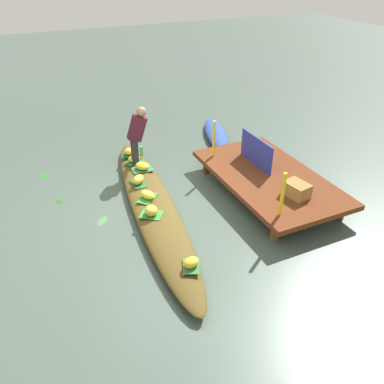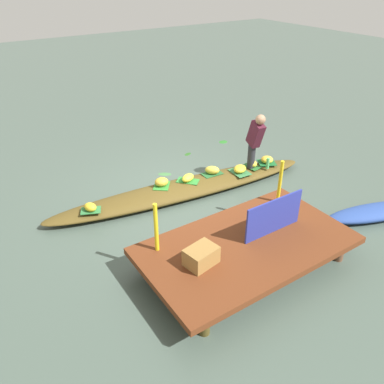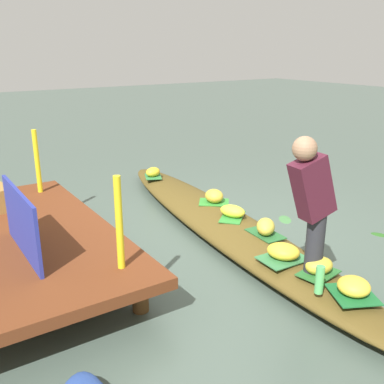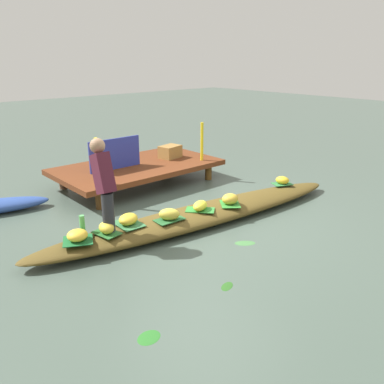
{
  "view_description": "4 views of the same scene",
  "coord_description": "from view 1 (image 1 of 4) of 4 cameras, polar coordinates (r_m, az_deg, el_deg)",
  "views": [
    {
      "loc": [
        5.87,
        -1.91,
        4.21
      ],
      "look_at": [
        0.44,
        0.6,
        0.51
      ],
      "focal_mm": 37.16,
      "sensor_mm": 36.0,
      "label": 1
    },
    {
      "loc": [
        3.61,
        5.73,
        4.04
      ],
      "look_at": [
        0.21,
        0.58,
        0.39
      ],
      "focal_mm": 36.72,
      "sensor_mm": 36.0,
      "label": 2
    },
    {
      "loc": [
        -3.9,
        3.02,
        2.14
      ],
      "look_at": [
        0.27,
        0.27,
        0.5
      ],
      "focal_mm": 41.56,
      "sensor_mm": 36.0,
      "label": 3
    },
    {
      "loc": [
        -3.95,
        -4.19,
        2.47
      ],
      "look_at": [
        0.14,
        0.41,
        0.36
      ],
      "focal_mm": 37.18,
      "sensor_mm": 36.0,
      "label": 4
    }
  ],
  "objects": [
    {
      "name": "banana_bunch_0",
      "position": [
        6.91,
        -5.89,
        -2.65
      ],
      "size": [
        0.31,
        0.28,
        0.17
      ],
      "primitive_type": "ellipsoid",
      "rotation": [
        0.0,
        0.0,
        2.93
      ],
      "color": "gold",
      "rests_on": "vendor_boat"
    },
    {
      "name": "produce_crate",
      "position": [
        7.28,
        14.79,
        0.33
      ],
      "size": [
        0.49,
        0.39,
        0.26
      ],
      "primitive_type": "cube",
      "rotation": [
        0.0,
        0.0,
        0.18
      ],
      "color": "olive",
      "rests_on": "dock_platform"
    },
    {
      "name": "market_banner",
      "position": [
        8.13,
        9.2,
        5.8
      ],
      "size": [
        1.08,
        0.03,
        0.59
      ],
      "primitive_type": "cube",
      "rotation": [
        0.0,
        0.0,
        -0.0
      ],
      "color": "navy",
      "rests_on": "dock_platform"
    },
    {
      "name": "drifting_plant_1",
      "position": [
        7.35,
        -12.82,
        -4.06
      ],
      "size": [
        0.33,
        0.3,
        0.01
      ],
      "primitive_type": "ellipsoid",
      "rotation": [
        0.0,
        0.0,
        2.5
      ],
      "color": "#41773F",
      "rests_on": "ground"
    },
    {
      "name": "leaf_mat_5",
      "position": [
        8.4,
        -7.12,
        3.29
      ],
      "size": [
        0.34,
        0.45,
        0.01
      ],
      "primitive_type": "cube",
      "rotation": [
        0.0,
        0.0,
        1.53
      ],
      "color": "#347341",
      "rests_on": "vendor_boat"
    },
    {
      "name": "leaf_mat_3",
      "position": [
        7.9,
        -7.66,
        1.26
      ],
      "size": [
        0.43,
        0.27,
        0.01
      ],
      "primitive_type": "cube",
      "rotation": [
        0.0,
        0.0,
        3.08
      ],
      "color": "#265E2D",
      "rests_on": "vendor_boat"
    },
    {
      "name": "water_bottle",
      "position": [
        8.91,
        -7.26,
        5.83
      ],
      "size": [
        0.07,
        0.07,
        0.24
      ],
      "primitive_type": "cylinder",
      "color": "#57B862",
      "rests_on": "vendor_boat"
    },
    {
      "name": "drifting_plant_2",
      "position": [
        9.13,
        -20.35,
        2.19
      ],
      "size": [
        0.27,
        0.23,
        0.01
      ],
      "primitive_type": "ellipsoid",
      "rotation": [
        0.0,
        0.0,
        0.17
      ],
      "color": "#297026",
      "rests_on": "ground"
    },
    {
      "name": "leaf_mat_4",
      "position": [
        7.41,
        -6.36,
        -0.85
      ],
      "size": [
        0.47,
        0.49,
        0.01
      ],
      "primitive_type": "cube",
      "rotation": [
        0.0,
        0.0,
        2.29
      ],
      "color": "#2E8031",
      "rests_on": "vendor_boat"
    },
    {
      "name": "railing_post_east",
      "position": [
        6.58,
        12.86,
        -0.34
      ],
      "size": [
        0.06,
        0.06,
        0.79
      ],
      "primitive_type": "cylinder",
      "color": "yellow",
      "rests_on": "dock_platform"
    },
    {
      "name": "moored_boat",
      "position": [
        10.35,
        3.44,
        8.35
      ],
      "size": [
        2.1,
        1.12,
        0.22
      ],
      "primitive_type": "ellipsoid",
      "rotation": [
        0.0,
        0.0,
        -0.32
      ],
      "color": "#2B4895",
      "rests_on": "ground"
    },
    {
      "name": "canal_water",
      "position": [
        7.47,
        -5.63,
        -2.71
      ],
      "size": [
        40.0,
        40.0,
        0.0
      ],
      "primitive_type": "plane",
      "color": "#45554B",
      "rests_on": "ground"
    },
    {
      "name": "banana_bunch_2",
      "position": [
        8.67,
        -8.33,
        4.71
      ],
      "size": [
        0.23,
        0.29,
        0.15
      ],
      "primitive_type": "ellipsoid",
      "rotation": [
        0.0,
        0.0,
        4.55
      ],
      "color": "gold",
      "rests_on": "vendor_boat"
    },
    {
      "name": "dock_platform",
      "position": [
        7.94,
        10.93,
        2.04
      ],
      "size": [
        3.2,
        1.8,
        0.41
      ],
      "color": "#612E17",
      "rests_on": "ground"
    },
    {
      "name": "leaf_mat_6",
      "position": [
        9.06,
        -8.81,
        5.37
      ],
      "size": [
        0.48,
        0.46,
        0.01
      ],
      "primitive_type": "cube",
      "rotation": [
        0.0,
        0.0,
        2.68
      ],
      "color": "#1B622E",
      "rests_on": "vendor_boat"
    },
    {
      "name": "railing_post_west",
      "position": [
        8.35,
        3.16,
        7.61
      ],
      "size": [
        0.06,
        0.06,
        0.79
      ],
      "primitive_type": "cylinder",
      "color": "yellow",
      "rests_on": "dock_platform"
    },
    {
      "name": "banana_bunch_6",
      "position": [
        9.03,
        -8.84,
        5.79
      ],
      "size": [
        0.28,
        0.27,
        0.15
      ],
      "primitive_type": "ellipsoid",
      "rotation": [
        0.0,
        0.0,
        6.22
      ],
      "color": "yellow",
      "rests_on": "vendor_boat"
    },
    {
      "name": "leaf_mat_1",
      "position": [
        5.89,
        -0.12,
        -10.58
      ],
      "size": [
        0.41,
        0.36,
        0.01
      ],
      "primitive_type": "cube",
      "rotation": [
        0.0,
        0.0,
        2.73
      ],
      "color": "#2F753C",
      "rests_on": "vendor_boat"
    },
    {
      "name": "drifting_plant_0",
      "position": [
        8.12,
        -18.51,
        -1.29
      ],
      "size": [
        0.24,
        0.18,
        0.01
      ],
      "primitive_type": "ellipsoid",
      "rotation": [
        0.0,
        0.0,
        0.37
      ],
      "color": "#295C1F",
      "rests_on": "ground"
    },
    {
      "name": "vendor_boat",
      "position": [
        7.41,
        -5.68,
        -1.96
      ],
      "size": [
        5.6,
        1.43,
        0.24
      ],
      "primitive_type": "ellipsoid",
      "rotation": [
        0.0,
        0.0,
        -0.12
      ],
      "color": "#54421A",
      "rests_on": "ground"
    },
    {
      "name": "leaf_mat_2",
      "position": [
        8.71,
        -8.29,
        4.28
      ],
      "size": [
        0.31,
        0.4,
        0.01
      ],
      "primitive_type": "cube",
      "rotation": [
        0.0,
        0.0,
        1.74
      ],
      "color": "#27632B",
      "rests_on": "vendor_boat"
    },
    {
      "name": "banana_bunch_4",
      "position": [
        7.37,
        -6.39,
        -0.39
      ],
      "size": [
        0.36,
        0.3,
        0.14
      ],
      "primitive_type": "ellipsoid",
      "rotation": [
        0.0,
        0.0,
        3.56
      ],
      "color": "yellow",
      "rests_on": "vendor_boat"
    },
    {
      "name": "leaf_mat_0",
      "position": [
        6.96,
        -5.85,
        -3.23
      ],
      "size": [
        0.46,
        0.48,
        0.01
      ],
      "primitive_type": "cube",
      "rotation": [
        0.0,
        0.0,
        0.91
      ],
      "color": "#32862F",
      "rests_on": "vendor_boat"
    },
    {
      "name": "vendor_person",
      "position": [
        8.38,
        -7.9,
        8.46
      ],
      "size": [
        0.23,
        0.45,
        1.24
      ],
      "color": "#28282D",
      "rests_on": "vendor_boat"
    },
    {
      "name": "banana_bunch_1",
      "position": [
        5.84,
        -0.12,
        -10.07
      ],
      "size": [
        0.26,
        0.29,
        0.14
      ],
      "primitive_type": "ellipsoid",
      "rotation": [
        0.0,
        0.0,
        5.06
      ],
      "color": "gold",
      "rests_on": "vendor_boat"
    },
    {
      "name": "banana_bunch_3",
      "position": [
        7.85,
        -7.7,
        1.79
      ],
      "size": [
        0.35,
        0.34,
        0.17
      ],
      "primitive_type": "ellipsoid",
      "rotation": [
        0.0,
        0.0,
        5.54
      ],
      "color": "gold",
      "rests_on": "vendor_boat"
    },
    {
      "name": "banana_bunch_5",
      "position": [
        8.36,
        -7.16,
        3.73
      ],
      "size": [
        0.39,
        0.36,
        0.15
      ],
      "primitive_type": "ellipsoid",
      "rotation": [
        0.0,
        0.0,
        0.5
      ],
      "color": "gold",
      "rests_on": "vendor_boat"
    }
  ]
}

